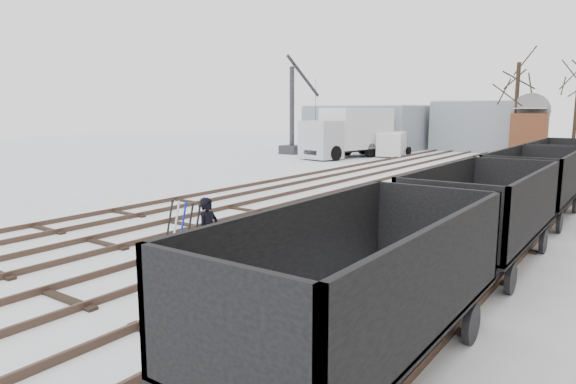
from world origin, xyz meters
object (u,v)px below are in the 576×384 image
(crane, at_px, (293,128))
(freight_wagon_a, at_px, (359,312))
(box_van_wagon, at_px, (530,130))
(panel_van, at_px, (392,144))
(worker, at_px, (209,233))
(lorry, at_px, (349,132))
(ground_frame, at_px, (184,252))

(crane, bearing_deg, freight_wagon_a, -51.93)
(box_van_wagon, distance_m, panel_van, 10.18)
(worker, bearing_deg, panel_van, 13.62)
(freight_wagon_a, height_order, lorry, lorry)
(crane, bearing_deg, ground_frame, -58.25)
(box_van_wagon, bearing_deg, ground_frame, -99.82)
(worker, xyz_separation_m, box_van_wagon, (0.69, 33.34, 1.37))
(ground_frame, bearing_deg, panel_van, 107.75)
(ground_frame, xyz_separation_m, freight_wagon_a, (5.92, -2.20, 0.61))
(panel_van, bearing_deg, freight_wagon_a, -83.17)
(box_van_wagon, xyz_separation_m, panel_van, (-9.54, -3.32, -1.23))
(box_van_wagon, height_order, lorry, lorry)
(ground_frame, distance_m, panel_van, 31.19)
(freight_wagon_a, relative_size, box_van_wagon, 1.09)
(ground_frame, bearing_deg, box_van_wagon, 90.22)
(box_van_wagon, bearing_deg, lorry, -158.20)
(ground_frame, xyz_separation_m, crane, (-15.74, 27.19, 1.85))
(panel_van, xyz_separation_m, crane, (-7.64, -2.93, 1.15))
(ground_frame, distance_m, lorry, 28.84)
(freight_wagon_a, height_order, panel_van, freight_wagon_a)
(box_van_wagon, height_order, crane, crane)
(worker, xyz_separation_m, panel_van, (-8.85, 30.01, 0.14))
(ground_frame, xyz_separation_m, worker, (0.75, 0.10, 0.56))
(box_van_wagon, height_order, panel_van, box_van_wagon)
(panel_van, bearing_deg, worker, -90.19)
(ground_frame, relative_size, panel_van, 0.32)
(freight_wagon_a, distance_m, box_van_wagon, 35.94)
(panel_van, distance_m, crane, 8.26)
(lorry, bearing_deg, box_van_wagon, 42.16)
(worker, height_order, crane, crane)
(worker, distance_m, box_van_wagon, 33.37)
(box_van_wagon, bearing_deg, worker, -98.54)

